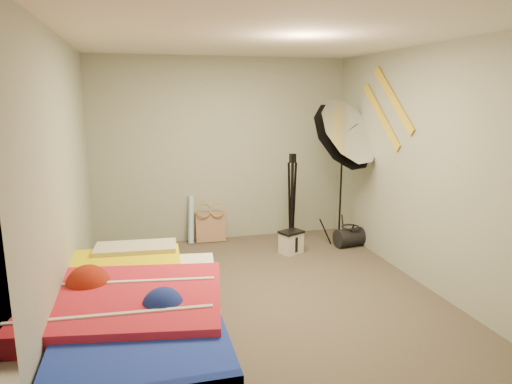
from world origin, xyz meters
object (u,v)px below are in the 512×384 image
object	(u,v)px
duffel_bag	(350,237)
camera_tripod	(292,194)
bed	(125,323)
tote_bag	(210,227)
wrapping_roll	(191,220)
camera_case	(291,243)
photo_umbrella	(342,137)

from	to	relation	value
duffel_bag	camera_tripod	xyz separation A→B (m)	(-0.76, 0.22, 0.59)
bed	tote_bag	bearing A→B (deg)	68.04
tote_bag	wrapping_roll	size ratio (longest dim) A/B	0.62
duffel_bag	camera_case	bearing A→B (deg)	175.75
camera_case	bed	size ratio (longest dim) A/B	0.11
tote_bag	camera_case	xyz separation A→B (m)	(0.92, -0.76, -0.07)
tote_bag	photo_umbrella	world-z (taller)	photo_umbrella
tote_bag	wrapping_roll	world-z (taller)	wrapping_roll
camera_case	photo_umbrella	size ratio (longest dim) A/B	0.13
tote_bag	camera_tripod	size ratio (longest dim) A/B	0.32
wrapping_roll	camera_case	distance (m)	1.42
tote_bag	camera_tripod	xyz separation A→B (m)	(1.02, -0.49, 0.51)
camera_tripod	camera_case	bearing A→B (deg)	-110.03
camera_case	camera_tripod	bearing A→B (deg)	46.73
camera_case	photo_umbrella	distance (m)	1.49
photo_umbrella	camera_tripod	distance (m)	0.98
tote_bag	camera_case	world-z (taller)	tote_bag
wrapping_roll	photo_umbrella	world-z (taller)	photo_umbrella
tote_bag	bed	xyz separation A→B (m)	(-1.10, -2.73, 0.11)
duffel_bag	bed	xyz separation A→B (m)	(-2.88, -2.02, 0.19)
tote_bag	camera_case	distance (m)	1.19
photo_umbrella	wrapping_roll	bearing A→B (deg)	158.64
duffel_bag	photo_umbrella	world-z (taller)	photo_umbrella
photo_umbrella	camera_tripod	world-z (taller)	photo_umbrella
tote_bag	camera_case	bearing A→B (deg)	-37.41
camera_case	wrapping_roll	bearing A→B (deg)	124.18
camera_case	duffel_bag	size ratio (longest dim) A/B	0.67
wrapping_roll	photo_umbrella	size ratio (longest dim) A/B	0.32
bed	wrapping_roll	bearing A→B (deg)	72.95
wrapping_roll	camera_case	bearing A→B (deg)	-32.58
camera_case	duffel_bag	xyz separation A→B (m)	(0.86, 0.05, -0.01)
wrapping_roll	photo_umbrella	bearing A→B (deg)	-21.36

